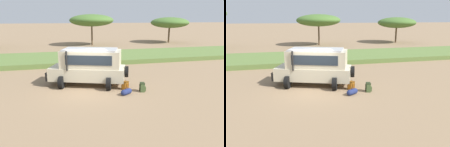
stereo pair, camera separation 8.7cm
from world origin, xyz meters
The scene contains 8 objects.
ground_plane centered at (0.00, 0.00, 0.00)m, with size 320.00×320.00×0.00m, color #8C7051.
grass_bank centered at (0.00, 10.31, 0.22)m, with size 120.00×7.00×0.44m.
safari_vehicle centered at (0.27, 1.25, 1.29)m, with size 5.43×3.70×2.44m.
backpack_beside_front_wheel centered at (2.30, -0.30, 0.26)m, with size 0.45×0.47×0.53m.
backpack_cluster_center centered at (3.20, -0.92, 0.27)m, with size 0.41×0.42×0.57m.
duffel_bag_low_black_case centered at (2.08, -1.21, 0.17)m, with size 0.75×0.57×0.44m.
acacia_tree_centre_back centered at (3.72, 22.41, 3.94)m, with size 6.98×6.19×4.89m.
acacia_tree_right_mid centered at (17.63, 23.00, 3.49)m, with size 6.61×6.55×4.43m.
Camera 2 is at (-1.56, -12.82, 4.42)m, focal length 35.00 mm.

